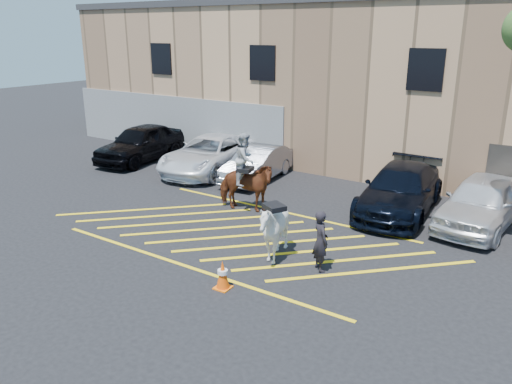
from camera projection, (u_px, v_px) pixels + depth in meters
The scene contains 12 objects.
ground at pixel (248, 233), 15.39m from camera, with size 90.00×90.00×0.00m, color black.
car_black_suv at pixel (141, 143), 23.66m from camera, with size 2.04×5.06×1.72m, color black.
car_white_pickup at pixel (210, 154), 21.87m from camera, with size 2.58×5.59×1.55m, color white.
car_silver_sedan at pixel (257, 164), 20.65m from camera, with size 1.47×4.20×1.38m, color gray.
car_blue_suv at pixel (400, 190), 17.00m from camera, with size 2.18×5.36×1.56m, color black.
car_white_suv at pixel (482, 202), 15.68m from camera, with size 1.92×4.77×1.62m, color silver.
handler at pixel (321, 241), 12.77m from camera, with size 0.59×0.39×1.62m, color black.
warehouse at pixel (390, 81), 23.76m from camera, with size 32.42×10.20×7.30m.
hatching_zone at pixel (242, 236), 15.15m from camera, with size 12.60×5.12×0.01m.
mounted_bay at pixel (245, 180), 16.94m from camera, with size 2.23×1.41×2.73m.
saddled_white at pixel (274, 230), 13.34m from camera, with size 1.94×2.01×1.70m.
traffic_cone at pixel (223, 275), 11.97m from camera, with size 0.39×0.39×0.73m.
Camera 1 is at (8.13, -11.71, 5.95)m, focal length 35.00 mm.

